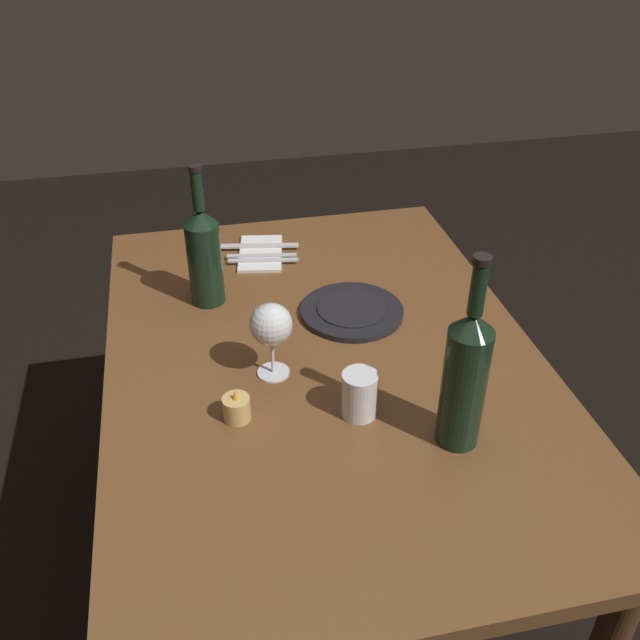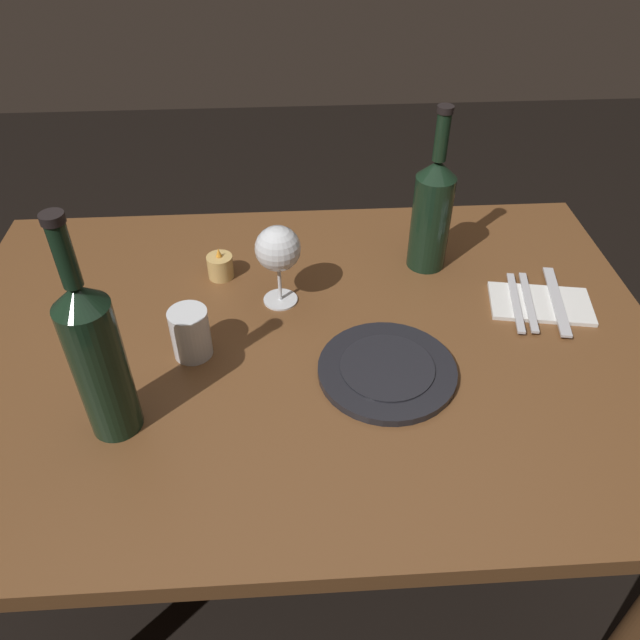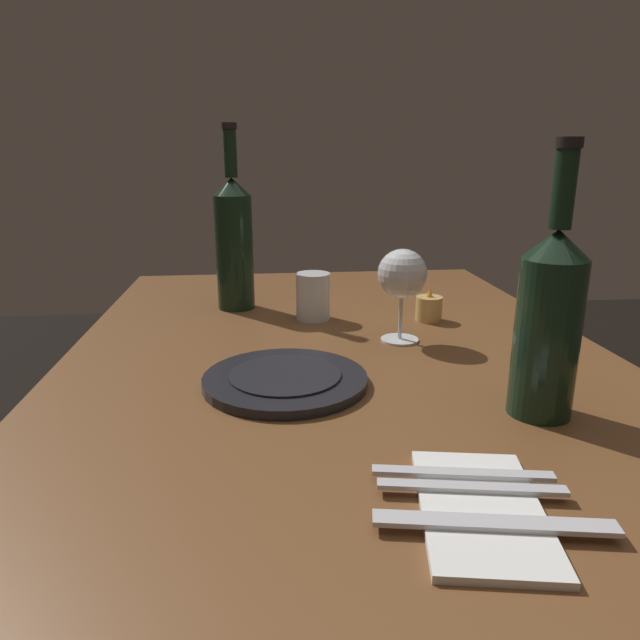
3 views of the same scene
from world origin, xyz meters
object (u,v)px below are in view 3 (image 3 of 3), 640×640
folded_napkin (481,509)px  water_tumbler (313,299)px  wine_bottle_second (549,319)px  fork_inner (471,488)px  table_knife (494,523)px  wine_glass_left (402,276)px  votive_candle (429,309)px  wine_bottle (234,241)px  dinner_plate (285,380)px  fork_outer (462,473)px

folded_napkin → water_tumbler: bearing=-171.8°
wine_bottle_second → folded_napkin: bearing=-37.8°
fork_inner → table_knife: bearing=0.0°
wine_glass_left → votive_candle: wine_glass_left is taller
wine_glass_left → wine_bottle: bearing=-131.1°
folded_napkin → table_knife: size_ratio=0.98×
wine_bottle_second → dinner_plate: wine_bottle_second is taller
votive_candle → dinner_plate: size_ratio=0.29×
dinner_plate → fork_inner: 0.34m
water_tumbler → dinner_plate: (0.33, -0.07, -0.03)m
wine_bottle → wine_bottle_second: bearing=35.5°
water_tumbler → table_knife: size_ratio=0.44×
wine_glass_left → dinner_plate: wine_glass_left is taller
water_tumbler → votive_candle: (0.03, 0.23, -0.02)m
dinner_plate → fork_inner: size_ratio=1.31×
table_knife → votive_candle: bearing=168.5°
wine_glass_left → dinner_plate: 0.30m
votive_candle → table_knife: size_ratio=0.32×
wine_glass_left → dinner_plate: size_ratio=0.69×
wine_bottle_second → votive_candle: wine_bottle_second is taller
votive_candle → fork_outer: size_ratio=0.37×
fork_inner → table_knife: size_ratio=0.85×
wine_bottle → fork_inner: 0.78m
wine_glass_left → water_tumbler: 0.22m
wine_bottle_second → fork_inner: bearing=-41.6°
fork_inner → fork_outer: (-0.02, 0.00, 0.00)m
wine_glass_left → wine_bottle_second: bearing=19.2°
wine_glass_left → wine_bottle: wine_bottle is taller
folded_napkin → dinner_plate: bearing=-152.9°
folded_napkin → fork_outer: fork_outer is taller
water_tumbler → fork_outer: (0.60, 0.09, -0.03)m
table_knife → dinner_plate: bearing=-154.9°
wine_glass_left → votive_candle: (-0.12, 0.09, -0.09)m
wine_glass_left → wine_bottle: 0.39m
votive_candle → fork_outer: 0.58m
dinner_plate → fork_inner: bearing=29.1°
wine_bottle → votive_candle: size_ratio=5.60×
votive_candle → wine_glass_left: bearing=-36.1°
wine_bottle → dinner_plate: wine_bottle is taller
dinner_plate → fork_inner: (0.30, 0.16, 0.00)m
fork_inner → water_tumbler: bearing=-171.5°
water_tumbler → folded_napkin: water_tumbler is taller
wine_bottle → folded_napkin: bearing=18.2°
water_tumbler → votive_candle: 0.23m
fork_inner → wine_glass_left: bearing=174.5°
wine_bottle → dinner_plate: (0.43, 0.08, -0.14)m
folded_napkin → wine_glass_left: bearing=174.8°
wine_glass_left → wine_bottle_second: size_ratio=0.49×
wine_glass_left → votive_candle: bearing=143.9°
wine_bottle_second → votive_candle: (-0.42, -0.02, -0.10)m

